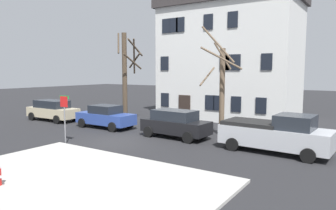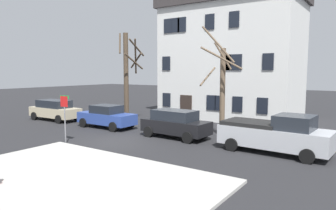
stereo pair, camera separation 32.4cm
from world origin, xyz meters
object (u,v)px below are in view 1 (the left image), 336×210
(building_main, at_px, (229,54))
(car_beige_wagon, at_px, (53,110))
(pickup_truck_silver, at_px, (276,134))
(tree_bare_near, at_px, (126,74))
(tree_bare_mid, at_px, (221,86))
(car_blue_sedan, at_px, (106,117))
(street_sign_pole, at_px, (64,110))
(car_black_wagon, at_px, (175,123))

(building_main, xyz_separation_m, car_beige_wagon, (-11.53, -9.82, -4.74))
(building_main, bearing_deg, car_beige_wagon, -139.56)
(car_beige_wagon, relative_size, pickup_truck_silver, 0.87)
(tree_bare_near, distance_m, pickup_truck_silver, 13.52)
(tree_bare_mid, bearing_deg, car_blue_sedan, -165.09)
(tree_bare_near, height_order, tree_bare_mid, tree_bare_near)
(tree_bare_mid, relative_size, car_blue_sedan, 1.52)
(pickup_truck_silver, bearing_deg, building_main, 124.04)
(car_beige_wagon, relative_size, car_blue_sedan, 1.06)
(tree_bare_near, bearing_deg, street_sign_pole, -73.50)
(tree_bare_near, distance_m, car_beige_wagon, 6.95)
(building_main, relative_size, tree_bare_mid, 1.72)
(tree_bare_mid, height_order, car_beige_wagon, tree_bare_mid)
(building_main, height_order, street_sign_pole, building_main)
(car_black_wagon, xyz_separation_m, street_sign_pole, (-4.30, -4.91, 1.04))
(tree_bare_near, xyz_separation_m, tree_bare_mid, (8.71, -0.84, -0.73))
(tree_bare_near, height_order, car_blue_sedan, tree_bare_near)
(tree_bare_near, xyz_separation_m, car_black_wagon, (6.65, -3.04, -3.00))
(tree_bare_near, distance_m, tree_bare_mid, 8.78)
(car_beige_wagon, bearing_deg, tree_bare_near, 28.87)
(tree_bare_near, xyz_separation_m, street_sign_pole, (2.35, -7.95, -1.97))
(car_blue_sedan, bearing_deg, tree_bare_mid, 14.91)
(building_main, distance_m, car_blue_sedan, 12.19)
(street_sign_pole, bearing_deg, car_blue_sedan, 109.40)
(car_beige_wagon, distance_m, street_sign_pole, 9.31)
(car_blue_sedan, xyz_separation_m, street_sign_pole, (1.74, -4.95, 1.10))
(tree_bare_mid, height_order, car_black_wagon, tree_bare_mid)
(tree_bare_mid, xyz_separation_m, pickup_truck_silver, (4.09, -2.36, -2.20))
(tree_bare_mid, distance_m, car_blue_sedan, 8.70)
(car_blue_sedan, bearing_deg, street_sign_pole, -70.60)
(tree_bare_near, bearing_deg, car_black_wagon, -24.54)
(building_main, relative_size, tree_bare_near, 1.64)
(tree_bare_near, bearing_deg, tree_bare_mid, -5.53)
(building_main, distance_m, car_beige_wagon, 15.87)
(pickup_truck_silver, bearing_deg, car_black_wagon, 178.47)
(car_blue_sedan, bearing_deg, tree_bare_near, 101.52)
(car_beige_wagon, distance_m, car_blue_sedan, 6.10)
(tree_bare_near, distance_m, street_sign_pole, 8.52)
(pickup_truck_silver, xyz_separation_m, street_sign_pole, (-10.45, -4.74, 0.97))
(building_main, xyz_separation_m, tree_bare_near, (-6.04, -6.80, -1.73))
(tree_bare_near, distance_m, car_blue_sedan, 4.33)
(car_blue_sedan, bearing_deg, car_black_wagon, -0.37)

